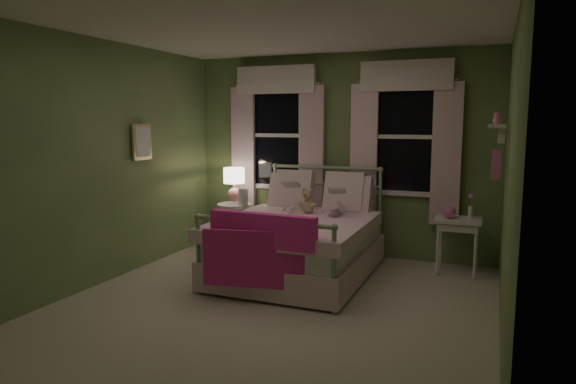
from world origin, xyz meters
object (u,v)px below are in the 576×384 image
at_px(child_left, 290,190).
at_px(nightstand_left, 235,221).
at_px(nightstand_right, 458,227).
at_px(table_lamp, 234,181).
at_px(child_right, 335,193).
at_px(bed, 300,242).
at_px(teddy_bear, 308,203).

relative_size(child_left, nightstand_left, 1.04).
bearing_deg(nightstand_left, nightstand_right, 1.03).
relative_size(table_lamp, nightstand_right, 0.71).
distance_m(child_right, nightstand_left, 1.55).
bearing_deg(child_right, bed, 42.87).
bearing_deg(table_lamp, nightstand_left, 0.00).
distance_m(child_left, teddy_bear, 0.34).
distance_m(child_left, table_lamp, 0.93).
xyz_separation_m(nightstand_left, nightstand_right, (2.84, 0.05, 0.13)).
height_order(teddy_bear, nightstand_left, teddy_bear).
bearing_deg(teddy_bear, table_lamp, 161.65).
relative_size(child_left, child_right, 1.01).
relative_size(bed, child_right, 3.03).
distance_m(bed, child_right, 0.73).
bearing_deg(nightstand_right, child_right, -168.45).
height_order(teddy_bear, table_lamp, table_lamp).
distance_m(child_right, teddy_bear, 0.34).
bearing_deg(bed, nightstand_right, 22.95).
relative_size(child_right, table_lamp, 1.48).
bearing_deg(nightstand_right, bed, -157.05).
bearing_deg(bed, nightstand_left, 150.94).
bearing_deg(bed, table_lamp, 150.94).
distance_m(teddy_bear, nightstand_right, 1.74).
bearing_deg(table_lamp, child_right, -9.03).
xyz_separation_m(nightstand_left, table_lamp, (0.00, 0.00, 0.54)).
relative_size(teddy_bear, nightstand_right, 0.47).
relative_size(child_left, teddy_bear, 2.28).
bearing_deg(nightstand_left, table_lamp, 0.00).
bearing_deg(bed, child_left, 123.60).
distance_m(table_lamp, nightstand_right, 2.87).
bearing_deg(table_lamp, child_left, -14.49).
relative_size(teddy_bear, table_lamp, 0.66).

